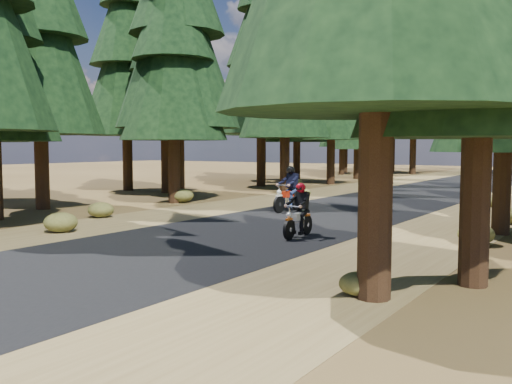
{
  "coord_description": "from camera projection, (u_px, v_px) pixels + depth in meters",
  "views": [
    {
      "loc": [
        8.97,
        -12.11,
        2.41
      ],
      "look_at": [
        0.0,
        1.5,
        1.1
      ],
      "focal_mm": 40.0,
      "sensor_mm": 36.0,
      "label": 1
    }
  ],
  "objects": [
    {
      "name": "rider_lead",
      "position": [
        298.0,
        219.0,
        15.03
      ],
      "size": [
        0.56,
        1.63,
        1.43
      ],
      "rotation": [
        0.0,
        0.0,
        3.19
      ],
      "color": "silver",
      "rests_on": "road"
    },
    {
      "name": "road",
      "position": [
        313.0,
        217.0,
        19.36
      ],
      "size": [
        6.0,
        100.0,
        0.01
      ],
      "primitive_type": "cube",
      "color": "black",
      "rests_on": "ground"
    },
    {
      "name": "shoulder_r",
      "position": [
        451.0,
        228.0,
        16.83
      ],
      "size": [
        3.2,
        100.0,
        0.01
      ],
      "primitive_type": "cube",
      "color": "brown",
      "rests_on": "ground"
    },
    {
      "name": "rider_follow",
      "position": [
        288.0,
        196.0,
        21.02
      ],
      "size": [
        0.65,
        1.9,
        1.67
      ],
      "rotation": [
        0.0,
        0.0,
        3.1
      ],
      "color": "#A71F0B",
      "rests_on": "road"
    },
    {
      "name": "understory_shrubs",
      "position": [
        346.0,
        206.0,
        20.43
      ],
      "size": [
        16.34,
        30.29,
        0.62
      ],
      "color": "#474C1E",
      "rests_on": "ground"
    },
    {
      "name": "ground",
      "position": [
        225.0,
        237.0,
        15.19
      ],
      "size": [
        120.0,
        120.0,
        0.0
      ],
      "primitive_type": "plane",
      "color": "#4B371A",
      "rests_on": "ground"
    },
    {
      "name": "shoulder_l",
      "position": [
        206.0,
        209.0,
        21.88
      ],
      "size": [
        3.2,
        100.0,
        0.01
      ],
      "primitive_type": "cube",
      "color": "brown",
      "rests_on": "ground"
    },
    {
      "name": "pine_forest",
      "position": [
        446.0,
        49.0,
        32.09
      ],
      "size": [
        34.59,
        55.08,
        16.32
      ],
      "color": "black",
      "rests_on": "ground"
    }
  ]
}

